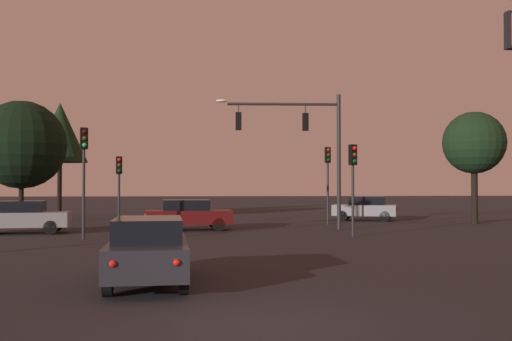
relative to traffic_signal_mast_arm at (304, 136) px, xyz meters
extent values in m
plane|color=black|center=(-4.06, 3.92, -4.72)|extent=(168.00, 168.00, 0.00)
cylinder|color=#232326|center=(1.78, -0.09, -1.29)|extent=(0.20, 0.20, 6.86)
cylinder|color=#232326|center=(-1.05, 0.04, 1.64)|extent=(5.66, 0.40, 0.14)
ellipsoid|color=#F4EACC|center=(-4.17, 0.18, 1.79)|extent=(0.56, 0.28, 0.16)
cylinder|color=#232326|center=(0.09, -0.01, 1.41)|extent=(0.05, 0.05, 0.45)
cube|color=black|center=(0.09, -0.01, 0.74)|extent=(0.31, 0.25, 0.90)
sphere|color=red|center=(0.09, 0.13, 1.02)|extent=(0.18, 0.18, 0.18)
sphere|color=#56380C|center=(0.09, 0.13, 0.74)|extent=(0.18, 0.18, 0.18)
sphere|color=#0C4219|center=(0.09, 0.13, 0.46)|extent=(0.18, 0.18, 0.18)
cylinder|color=#232326|center=(-3.31, 0.14, 1.42)|extent=(0.05, 0.05, 0.42)
cube|color=black|center=(-3.31, 0.14, 0.76)|extent=(0.31, 0.25, 0.90)
sphere|color=red|center=(-3.30, 0.28, 1.04)|extent=(0.18, 0.18, 0.18)
sphere|color=#56380C|center=(-3.30, 0.28, 0.76)|extent=(0.18, 0.18, 0.18)
sphere|color=#0C4219|center=(-3.30, 0.28, 0.48)|extent=(0.18, 0.18, 0.18)
cylinder|color=#232326|center=(2.01, 3.79, -2.96)|extent=(0.12, 0.12, 3.52)
cube|color=black|center=(2.01, 3.79, -0.75)|extent=(0.32, 0.27, 0.90)
sphere|color=red|center=(2.03, 3.65, -0.47)|extent=(0.18, 0.18, 0.18)
sphere|color=#56380C|center=(2.03, 3.65, -0.75)|extent=(0.18, 0.18, 0.18)
sphere|color=#0C4219|center=(2.03, 3.65, -1.03)|extent=(0.18, 0.18, 0.18)
cylinder|color=#232326|center=(-9.36, 1.03, -3.31)|extent=(0.12, 0.12, 2.81)
cube|color=black|center=(-9.36, 1.03, -1.45)|extent=(0.34, 0.29, 0.90)
sphere|color=red|center=(-9.33, 0.89, -1.17)|extent=(0.18, 0.18, 0.18)
sphere|color=#56380C|center=(-9.33, 0.89, -1.45)|extent=(0.18, 0.18, 0.18)
sphere|color=#0C4219|center=(-9.33, 0.89, -1.73)|extent=(0.18, 0.18, 0.18)
cylinder|color=#232326|center=(1.42, -4.41, -3.15)|extent=(0.12, 0.12, 3.13)
cube|color=black|center=(1.42, -4.41, -1.14)|extent=(0.37, 0.33, 0.90)
sphere|color=red|center=(1.47, -4.54, -0.86)|extent=(0.18, 0.18, 0.18)
sphere|color=#56380C|center=(1.47, -4.54, -1.14)|extent=(0.18, 0.18, 0.18)
sphere|color=#0C4219|center=(1.47, -4.54, -1.42)|extent=(0.18, 0.18, 0.18)
cylinder|color=#232326|center=(-10.04, -4.59, -2.84)|extent=(0.12, 0.12, 3.75)
cube|color=black|center=(-10.04, -4.59, -0.52)|extent=(0.37, 0.33, 0.90)
sphere|color=#4C0A0A|center=(-9.99, -4.72, -0.24)|extent=(0.18, 0.18, 0.18)
sphere|color=#56380C|center=(-9.99, -4.72, -0.52)|extent=(0.18, 0.18, 0.18)
sphere|color=#1EE04C|center=(-9.99, -4.72, -0.80)|extent=(0.18, 0.18, 0.18)
cube|color=#232328|center=(-6.34, -16.26, -4.06)|extent=(2.01, 4.61, 0.68)
cube|color=black|center=(-6.34, -16.41, -3.46)|extent=(1.64, 2.52, 0.52)
cylinder|color=black|center=(-7.20, -14.82, -4.40)|extent=(0.24, 0.65, 0.64)
cylinder|color=black|center=(-5.66, -14.73, -4.40)|extent=(0.24, 0.65, 0.64)
cylinder|color=black|center=(-7.02, -17.80, -4.40)|extent=(0.24, 0.65, 0.64)
cylinder|color=black|center=(-5.49, -17.70, -4.40)|extent=(0.24, 0.65, 0.64)
sphere|color=red|center=(-6.82, -18.56, -3.96)|extent=(0.14, 0.14, 0.14)
sphere|color=red|center=(-5.60, -18.49, -3.96)|extent=(0.14, 0.14, 0.14)
cube|color=#4C0F0F|center=(-5.78, -0.03, -4.06)|extent=(4.34, 2.11, 0.68)
cube|color=black|center=(-5.93, -0.04, -3.46)|extent=(2.40, 1.70, 0.52)
cylinder|color=black|center=(-4.47, 0.86, -4.40)|extent=(0.66, 0.26, 0.64)
cylinder|color=black|center=(-4.33, -0.67, -4.40)|extent=(0.66, 0.26, 0.64)
cylinder|color=black|center=(-7.23, 0.61, -4.40)|extent=(0.66, 0.26, 0.64)
cylinder|color=black|center=(-7.09, -0.92, -4.40)|extent=(0.66, 0.26, 0.64)
sphere|color=red|center=(-7.94, 0.39, -3.96)|extent=(0.14, 0.14, 0.14)
sphere|color=red|center=(-7.83, -0.82, -3.96)|extent=(0.14, 0.14, 0.14)
cube|color=gray|center=(-13.51, -1.34, -4.06)|extent=(4.50, 2.17, 0.68)
cube|color=black|center=(-13.66, -1.36, -3.46)|extent=(2.48, 1.74, 0.52)
cylinder|color=black|center=(-12.15, -0.43, -4.40)|extent=(0.66, 0.26, 0.64)
cylinder|color=black|center=(-12.01, -2.00, -4.40)|extent=(0.66, 0.26, 0.64)
cube|color=gray|center=(5.08, 7.21, -4.06)|extent=(4.30, 3.05, 0.68)
cube|color=black|center=(5.22, 7.15, -3.46)|extent=(2.52, 2.17, 0.52)
cylinder|color=black|center=(3.59, 6.96, -4.40)|extent=(0.67, 0.42, 0.64)
cylinder|color=black|center=(4.15, 8.39, -4.40)|extent=(0.67, 0.42, 0.64)
cylinder|color=black|center=(6.01, 6.02, -4.40)|extent=(0.67, 0.42, 0.64)
cylinder|color=black|center=(6.57, 7.45, -4.40)|extent=(0.67, 0.42, 0.64)
sphere|color=red|center=(6.70, 5.92, -3.96)|extent=(0.14, 0.14, 0.14)
sphere|color=red|center=(7.14, 7.05, -3.96)|extent=(0.14, 0.14, 0.14)
cylinder|color=black|center=(-15.82, 6.65, -3.31)|extent=(0.30, 0.30, 2.81)
sphere|color=black|center=(-15.82, 6.65, -0.08)|extent=(5.23, 5.23, 5.23)
cylinder|color=black|center=(10.60, 3.58, -2.99)|extent=(0.37, 0.37, 3.45)
sphere|color=black|center=(10.60, 3.58, -0.01)|extent=(3.61, 3.61, 3.61)
cylinder|color=black|center=(-15.11, 13.22, -2.80)|extent=(0.31, 0.31, 3.84)
cone|color=black|center=(-15.11, 13.22, 1.23)|extent=(3.83, 3.83, 4.20)
camera|label=1|loc=(-5.09, -30.48, -2.43)|focal=42.77mm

